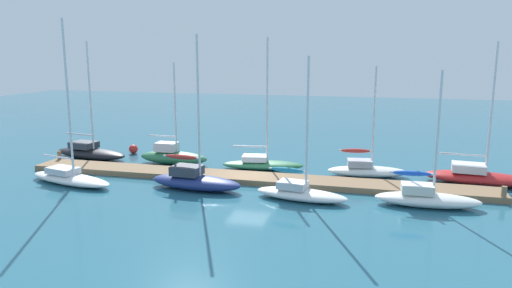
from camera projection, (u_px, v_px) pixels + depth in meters
The scene contains 14 objects.
ground_plane at pixel (248, 181), 29.98m from camera, with size 120.00×120.00×0.00m, color #286075.
dock_pier at pixel (248, 178), 29.94m from camera, with size 29.93×2.29×0.35m, color #846647.
dock_piling_near_end at pixel (60, 157), 34.39m from camera, with size 0.28×0.28×0.96m, color #846647.
dock_piling_far_end at pixel (504, 195), 25.38m from camera, with size 0.28×0.28×0.96m, color #846647.
sailboat_0 at pixel (90, 152), 36.26m from camera, with size 6.58×3.02×8.83m.
sailboat_1 at pixel (70, 176), 29.25m from camera, with size 6.63×3.24×9.98m.
sailboat_2 at pixel (173, 156), 34.36m from camera, with size 5.22×1.77×7.34m.
sailboat_3 at pixel (194, 179), 28.05m from camera, with size 5.88×2.43×9.05m.
sailboat_4 at pixel (262, 163), 32.89m from camera, with size 5.89×2.65×9.03m.
sailboat_5 at pixel (300, 191), 26.02m from camera, with size 5.37×2.42×7.86m.
sailboat_6 at pixel (366, 169), 30.95m from camera, with size 5.34×2.38×7.18m.
sailboat_7 at pixel (426, 197), 24.90m from camera, with size 5.47×1.88×7.18m.
sailboat_8 at pixel (478, 176), 29.14m from camera, with size 6.71×2.87×8.66m.
mooring_buoy_red at pixel (133, 149), 37.95m from camera, with size 0.72×0.72×0.72m, color red.
Camera 1 is at (7.69, -27.94, 8.04)m, focal length 33.09 mm.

